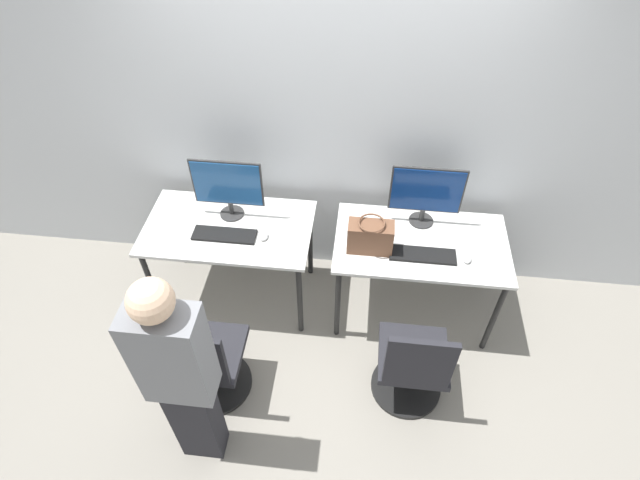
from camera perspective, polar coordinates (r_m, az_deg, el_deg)
The scene contains 14 objects.
ground_plane at distance 3.83m, azimuth -0.23°, elevation -10.97°, with size 20.00×20.00×0.00m, color gray.
wall_back at distance 3.43m, azimuth 1.30°, elevation 13.93°, with size 12.00×0.05×2.80m.
desk_left at distance 3.63m, azimuth -10.32°, elevation 0.58°, with size 1.19×0.68×0.75m.
monitor_left at distance 3.50m, azimuth -10.51°, elevation 6.03°, with size 0.49×0.17×0.46m.
keyboard_left at distance 3.51m, azimuth -10.87°, elevation 0.58°, with size 0.44×0.14×0.02m.
mouse_left at distance 3.45m, azimuth -6.45°, elevation 0.45°, with size 0.06×0.09×0.03m.
office_chair_left at distance 3.38m, azimuth -12.71°, elevation -13.68°, with size 0.48×0.48×0.88m.
person_left at distance 2.76m, azimuth -15.71°, elevation -14.66°, with size 0.36×0.21×1.60m.
desk_right at distance 3.54m, azimuth 11.36°, elevation -1.16°, with size 1.19×0.68×0.75m.
monitor_right at distance 3.47m, azimuth 12.05°, elevation 5.22°, with size 0.49×0.17×0.46m.
keyboard_right at distance 3.38m, azimuth 11.64°, elevation -1.67°, with size 0.44×0.14×0.02m.
mouse_right at distance 3.43m, azimuth 16.43°, elevation -2.01°, with size 0.06×0.09×0.03m.
office_chair_right at distance 3.34m, azimuth 10.48°, elevation -14.13°, with size 0.48×0.48×0.88m.
handbag at distance 3.30m, azimuth 5.77°, elevation 0.39°, with size 0.30×0.18×0.25m.
Camera 1 is at (0.25, -2.10, 3.20)m, focal length 28.00 mm.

